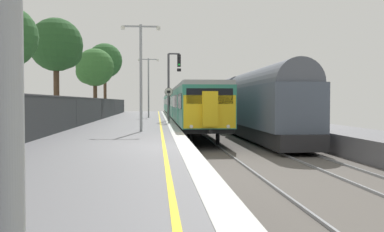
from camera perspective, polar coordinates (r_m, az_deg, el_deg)
The scene contains 12 objects.
ground at distance 15.12m, azimuth 7.74°, elevation -6.24°, with size 17.40×110.00×1.21m.
commuter_train_at_platform at distance 51.71m, azimuth -1.70°, elevation 1.60°, with size 2.83×60.37×3.81m.
freight_train_adjacent_track at distance 34.34m, azimuth 6.56°, elevation 1.83°, with size 2.60×29.68×4.57m.
signal_gantry at distance 34.85m, azimuth -2.71°, elevation 4.96°, with size 1.10×0.24×5.47m.
speed_limit_sign at distance 30.68m, azimuth -3.11°, elevation 2.07°, with size 0.59×0.08×2.54m.
platform_lamp_mid at distance 22.21m, azimuth -6.81°, elevation 6.30°, with size 2.00×0.20×5.47m.
platform_lamp_far at distance 41.82m, azimuth -5.80°, elevation 4.42°, with size 2.00×0.20×5.73m.
platform_back_fence at distance 15.41m, azimuth -23.06°, elevation -0.37°, with size 0.07×99.00×1.84m.
background_tree_left at distance 49.91m, azimuth -11.55°, elevation 7.05°, with size 3.92×3.92×8.15m.
background_tree_centre at distance 42.01m, azimuth -12.94°, elevation 6.16°, with size 3.59×3.59×6.61m.
background_tree_right at distance 22.42m, azimuth -23.30°, elevation 9.37°, with size 2.96×2.96×6.12m.
background_tree_back at distance 31.61m, azimuth -17.38°, elevation 8.78°, with size 3.69×3.69×7.34m.
Camera 1 is at (-0.58, -14.62, 1.53)m, focal length 40.16 mm.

